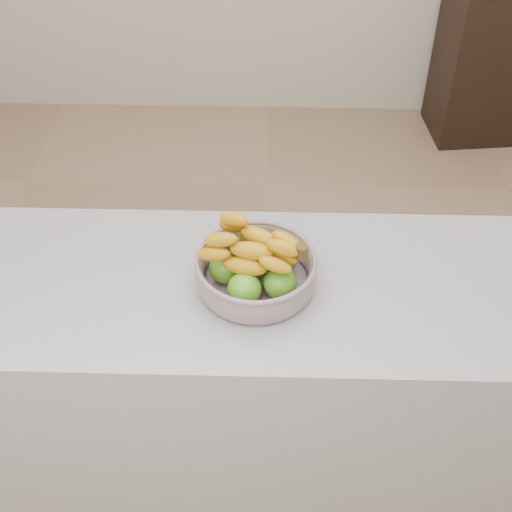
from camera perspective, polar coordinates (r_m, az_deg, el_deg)
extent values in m
plane|color=#8F7257|center=(2.80, 0.42, -9.56)|extent=(4.00, 4.00, 0.00)
cube|color=#A2A1AA|center=(2.19, 0.24, -10.65)|extent=(2.00, 0.60, 0.90)
cube|color=black|center=(4.08, 17.96, 14.64)|extent=(0.51, 0.43, 0.85)
cylinder|color=#9BAABA|center=(1.85, 0.00, -2.14)|extent=(0.27, 0.27, 0.01)
torus|color=#9BAABA|center=(1.79, 0.00, -0.35)|extent=(0.31, 0.31, 0.01)
sphere|color=#53A11B|center=(1.76, -0.94, -2.65)|extent=(0.09, 0.09, 0.09)
sphere|color=#53A11B|center=(1.78, 1.93, -2.14)|extent=(0.09, 0.09, 0.09)
sphere|color=#53A11B|center=(1.85, 2.04, -0.15)|extent=(0.09, 0.09, 0.09)
sphere|color=#53A11B|center=(1.87, -0.59, 0.56)|extent=(0.09, 0.09, 0.09)
sphere|color=#53A11B|center=(1.82, -2.44, -0.92)|extent=(0.09, 0.09, 0.09)
ellipsoid|color=orange|center=(1.75, -0.92, -0.82)|extent=(0.20, 0.09, 0.05)
ellipsoid|color=orange|center=(1.78, -0.31, 0.20)|extent=(0.20, 0.11, 0.05)
ellipsoid|color=orange|center=(1.82, 0.28, 1.18)|extent=(0.20, 0.13, 0.05)
ellipsoid|color=orange|center=(1.74, -0.33, 0.41)|extent=(0.20, 0.08, 0.05)
ellipsoid|color=orange|center=(1.78, 0.32, 1.50)|extent=(0.19, 0.14, 0.05)
cylinder|color=#432F15|center=(1.72, 3.69, 0.35)|extent=(0.03, 0.03, 0.04)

